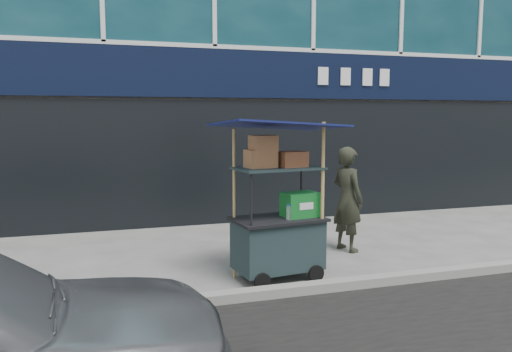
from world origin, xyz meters
name	(u,v)px	position (x,y,z in m)	size (l,w,h in m)	color
ground	(286,289)	(0.00, 0.00, 0.00)	(80.00, 80.00, 0.00)	#5E5F5A
curb	(292,290)	(0.00, -0.20, 0.06)	(80.00, 0.18, 0.12)	gray
vendor_cart	(279,223)	(0.06, 0.42, 0.73)	(1.67, 1.28, 2.08)	#1A292C
vendor_man	(347,199)	(1.54, 1.40, 0.82)	(0.60, 0.39, 1.64)	#272A1F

